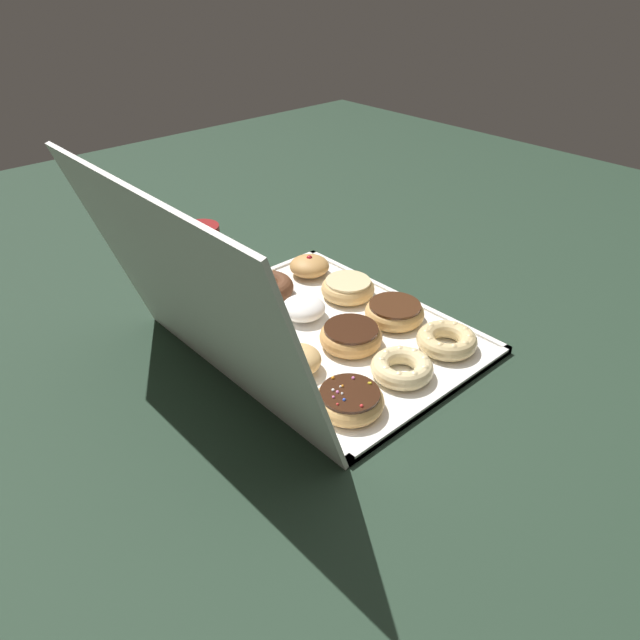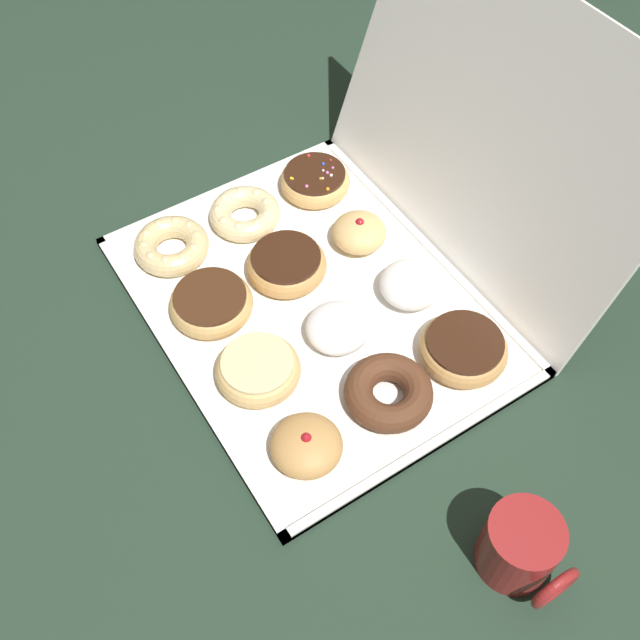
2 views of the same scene
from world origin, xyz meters
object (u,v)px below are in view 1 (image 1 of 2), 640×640
Objects in this scene: chocolate_frosted_donut_1 at (394,312)px; sprinkle_donut_8 at (349,400)px; chocolate_cake_ring_donut_7 at (267,287)px; donut_box at (327,333)px; cruller_donut_0 at (447,340)px; glazed_ring_donut_2 at (348,288)px; jelly_filled_donut_9 at (298,360)px; jelly_filled_donut_3 at (309,266)px; powdered_filled_donut_10 at (253,332)px; coffee_mug at (202,243)px; chocolate_frosted_donut_5 at (350,337)px; chocolate_frosted_donut_11 at (218,307)px; powdered_filled_donut_6 at (302,309)px; cruller_donut_4 at (403,367)px.

sprinkle_donut_8 is (-0.13, 0.26, -0.00)m from chocolate_frosted_donut_1.
sprinkle_donut_8 reaches higher than chocolate_cake_ring_donut_7.
donut_box is 4.94× the size of cruller_donut_0.
donut_box is at bearing -33.84° from sprinkle_donut_8.
glazed_ring_donut_2 is 1.38× the size of jelly_filled_donut_9.
sprinkle_donut_8 is (-0.40, 0.26, -0.00)m from jelly_filled_donut_3.
chocolate_frosted_donut_1 is 1.02× the size of chocolate_cake_ring_donut_7.
jelly_filled_donut_9 is (0.14, -0.01, 0.00)m from sprinkle_donut_8.
jelly_filled_donut_9 reaches higher than powdered_filled_donut_10.
powdered_filled_donut_10 is 0.40m from coffee_mug.
sprinkle_donut_8 is at bearing 134.91° from chocolate_frosted_donut_5.
donut_box is 0.24m from cruller_donut_0.
donut_box is 6.19× the size of jelly_filled_donut_3.
chocolate_cake_ring_donut_7 is 1.03× the size of sprinkle_donut_8.
coffee_mug is at bearing 0.68° from chocolate_cake_ring_donut_7.
powdered_filled_donut_10 is (-0.01, 0.26, 0.00)m from glazed_ring_donut_2.
chocolate_frosted_donut_1 is 0.36m from chocolate_frosted_donut_11.
jelly_filled_donut_3 is at bearing -88.11° from chocolate_frosted_donut_11.
glazed_ring_donut_2 is at bearing 0.04° from cruller_donut_0.
glazed_ring_donut_2 is 1.27× the size of powdered_filled_donut_10.
chocolate_frosted_donut_11 is at bearing -2.24° from powdered_filled_donut_10.
jelly_filled_donut_9 is 0.92× the size of powdered_filled_donut_10.
powdered_filled_donut_6 is (0.00, 0.13, 0.00)m from glazed_ring_donut_2.
jelly_filled_donut_3 is 1.01× the size of powdered_filled_donut_6.
chocolate_cake_ring_donut_7 is 0.41m from sprinkle_donut_8.
sprinkle_donut_8 is 1.08× the size of coffee_mug.
cruller_donut_4 is 0.39m from chocolate_cake_ring_donut_7.
chocolate_frosted_donut_5 is 1.43× the size of jelly_filled_donut_9.
cruller_donut_0 is 1.25× the size of jelly_filled_donut_3.
chocolate_frosted_donut_11 is at bearing 18.29° from cruller_donut_4.
jelly_filled_donut_3 is 0.80× the size of sprinkle_donut_8.
jelly_filled_donut_9 reaches higher than chocolate_cake_ring_donut_7.
cruller_donut_0 is at bearing -89.72° from sprinkle_donut_8.
powdered_filled_donut_6 is (0.13, 0.13, 0.00)m from chocolate_frosted_donut_1.
cruller_donut_0 reaches higher than donut_box.
powdered_filled_donut_10 is at bearing 27.11° from cruller_donut_4.
cruller_donut_0 is at bearing -135.22° from powdered_filled_donut_10.
powdered_filled_donut_6 is 0.99× the size of powdered_filled_donut_10.
powdered_filled_donut_6 reaches higher than chocolate_frosted_donut_1.
cruller_donut_0 is 1.00× the size of sprinkle_donut_8.
glazed_ring_donut_2 is at bearing -134.44° from chocolate_cake_ring_donut_7.
sprinkle_donut_8 is 0.66m from coffee_mug.
coffee_mug is at bearing 11.33° from cruller_donut_0.
powdered_filled_donut_6 is (0.27, 0.13, 0.00)m from cruller_donut_0.
powdered_filled_donut_10 is at bearing 91.12° from glazed_ring_donut_2.
chocolate_frosted_donut_11 is at bearing 0.07° from jelly_filled_donut_9.
cruller_donut_4 is 0.19m from jelly_filled_donut_9.
sprinkle_donut_8 is 0.39m from chocolate_frosted_donut_11.
chocolate_frosted_donut_5 is at bearing 153.39° from jelly_filled_donut_3.
chocolate_cake_ring_donut_7 is (-0.01, 0.13, -0.00)m from jelly_filled_donut_3.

